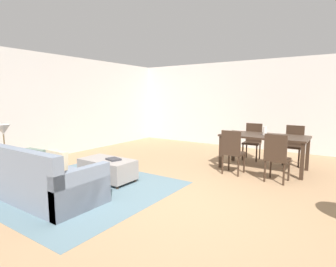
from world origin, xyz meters
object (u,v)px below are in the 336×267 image
Objects in this scene: table_lamp at (3,131)px; dining_chair_near_right at (276,155)px; vase_centerpiece at (265,131)px; dining_chair_near_left at (232,150)px; book_on_ottoman at (113,159)px; ottoman_table at (108,169)px; couch at (41,181)px; dining_table at (264,139)px; side_table at (6,159)px; dining_chair_far_left at (253,139)px; dining_chair_far_right at (294,143)px.

dining_chair_near_right is (4.17, 2.80, -0.46)m from table_lamp.
dining_chair_near_left is at bearing -118.01° from vase_centerpiece.
book_on_ottoman is at bearing -134.16° from dining_chair_near_left.
book_on_ottoman reaches higher than ottoman_table.
dining_table is (2.42, 3.75, 0.38)m from couch.
ottoman_table is 2.53m from dining_chair_near_left.
dining_chair_near_left is 1.00× the size of dining_chair_near_right.
side_table is 4.37m from dining_chair_near_left.
couch is at bearing -113.13° from dining_chair_far_left.
vase_centerpiece is (-0.44, 0.87, 0.33)m from dining_chair_near_right.
dining_table reaches higher than book_on_ottoman.
dining_table is 9.56× the size of vase_centerpiece.
vase_centerpiece is (0.01, 0.02, 0.18)m from dining_table.
dining_chair_far_left reaches higher than side_table.
side_table is at bearing -133.03° from dining_chair_far_right.
table_lamp is 0.29× the size of dining_table.
couch is at bearing -98.90° from ottoman_table.
dining_chair_near_left is (2.00, 2.96, 0.23)m from couch.
dining_chair_near_right is (2.87, 2.90, 0.23)m from couch.
vase_centerpiece reaches higher than dining_chair_far_right.
dining_chair_near_right is at bearing -4.01° from dining_chair_near_left.
dining_chair_near_right is 4.93× the size of vase_centerpiece.
table_lamp is 0.57× the size of dining_chair_far_left.
dining_chair_far_right is at bearing 60.53° from dining_table.
couch is 2.16× the size of dining_chair_near_right.
book_on_ottoman is at bearing -129.71° from vase_centerpiece.
dining_chair_far_right reaches higher than ottoman_table.
dining_chair_far_right reaches higher than side_table.
couch is at bearing -122.90° from dining_table.
dining_chair_far_right is (0.03, 1.70, 0.00)m from dining_chair_near_right.
ottoman_table is at bearing -136.13° from dining_chair_near_left.
couch reaches higher than ottoman_table.
side_table is (-1.49, -1.12, 0.21)m from ottoman_table.
dining_chair_near_right is 1.03m from vase_centerpiece.
table_lamp reaches higher than dining_chair_far_right.
dining_table is at bearing 48.55° from ottoman_table.
vase_centerpiece is at bearing 44.56° from table_lamp.
vase_centerpiece is at bearing -58.39° from dining_chair_far_left.
book_on_ottoman is (1.63, 1.15, -0.54)m from table_lamp.
dining_chair_near_left is (1.81, 1.74, 0.28)m from ottoman_table.
dining_chair_near_right is 3.54× the size of book_on_ottoman.
ottoman_table is at bearing 81.10° from couch.
table_lamp is 2.02× the size of book_on_ottoman.
ottoman_table is 1.15× the size of dining_chair_near_left.
vase_centerpiece reaches higher than book_on_ottoman.
book_on_ottoman is (0.33, 1.24, 0.14)m from couch.
dining_table is at bearing 50.16° from book_on_ottoman.
ottoman_table is 0.59× the size of dining_table.
vase_centerpiece is (0.49, -0.79, 0.33)m from dining_chair_far_left.
vase_centerpiece is at bearing 116.88° from dining_chair_near_right.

